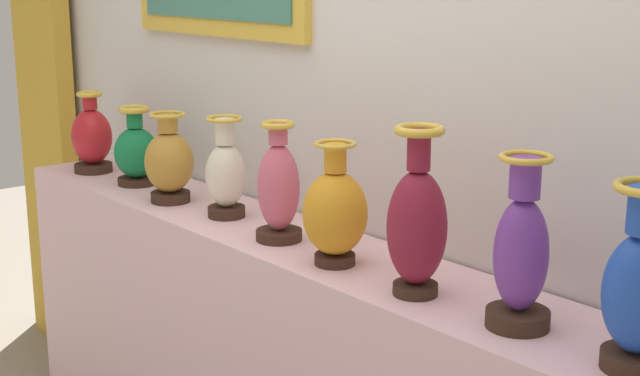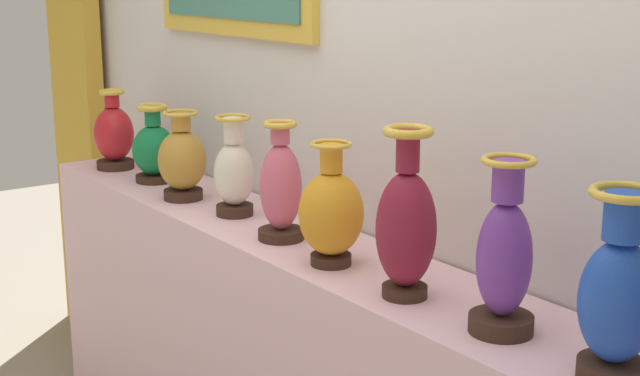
{
  "view_description": "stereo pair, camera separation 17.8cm",
  "coord_description": "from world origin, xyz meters",
  "px_view_note": "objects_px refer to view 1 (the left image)",
  "views": [
    {
      "loc": [
        1.91,
        -1.61,
        1.83
      ],
      "look_at": [
        0.0,
        0.0,
        1.23
      ],
      "focal_mm": 50.66,
      "sensor_mm": 36.0,
      "label": 1
    },
    {
      "loc": [
        2.02,
        -1.47,
        1.83
      ],
      "look_at": [
        0.0,
        0.0,
        1.23
      ],
      "focal_mm": 50.66,
      "sensor_mm": 36.0,
      "label": 2
    }
  ],
  "objects_px": {
    "vase_rose": "(279,189)",
    "vase_burgundy": "(417,223)",
    "vase_emerald": "(136,152)",
    "vase_amber": "(335,212)",
    "vase_crimson": "(92,138)",
    "vase_violet": "(521,255)",
    "vase_ivory": "(226,174)",
    "vase_ochre": "(169,163)"
  },
  "relations": [
    {
      "from": "vase_rose",
      "to": "vase_burgundy",
      "type": "xyz_separation_m",
      "value": [
        0.59,
        -0.02,
        0.03
      ]
    },
    {
      "from": "vase_emerald",
      "to": "vase_rose",
      "type": "relative_size",
      "value": 0.83
    },
    {
      "from": "vase_amber",
      "to": "vase_burgundy",
      "type": "distance_m",
      "value": 0.31
    },
    {
      "from": "vase_rose",
      "to": "vase_amber",
      "type": "bearing_deg",
      "value": -4.49
    },
    {
      "from": "vase_crimson",
      "to": "vase_violet",
      "type": "relative_size",
      "value": 0.81
    },
    {
      "from": "vase_ivory",
      "to": "vase_amber",
      "type": "xyz_separation_m",
      "value": [
        0.6,
        -0.05,
        0.01
      ]
    },
    {
      "from": "vase_ochre",
      "to": "vase_burgundy",
      "type": "height_order",
      "value": "vase_burgundy"
    },
    {
      "from": "vase_amber",
      "to": "vase_burgundy",
      "type": "xyz_separation_m",
      "value": [
        0.31,
        -0.0,
        0.04
      ]
    },
    {
      "from": "vase_ochre",
      "to": "vase_amber",
      "type": "distance_m",
      "value": 0.88
    },
    {
      "from": "vase_emerald",
      "to": "vase_ochre",
      "type": "xyz_separation_m",
      "value": [
        0.31,
        -0.04,
        0.01
      ]
    },
    {
      "from": "vase_rose",
      "to": "vase_amber",
      "type": "xyz_separation_m",
      "value": [
        0.28,
        -0.02,
        -0.01
      ]
    },
    {
      "from": "vase_ochre",
      "to": "vase_ivory",
      "type": "bearing_deg",
      "value": 7.49
    },
    {
      "from": "vase_crimson",
      "to": "vase_burgundy",
      "type": "height_order",
      "value": "vase_burgundy"
    },
    {
      "from": "vase_ochre",
      "to": "vase_burgundy",
      "type": "xyz_separation_m",
      "value": [
        1.19,
        -0.01,
        0.05
      ]
    },
    {
      "from": "vase_ochre",
      "to": "vase_violet",
      "type": "bearing_deg",
      "value": 0.5
    },
    {
      "from": "vase_ivory",
      "to": "vase_violet",
      "type": "relative_size",
      "value": 0.83
    },
    {
      "from": "vase_ochre",
      "to": "vase_rose",
      "type": "bearing_deg",
      "value": 1.03
    },
    {
      "from": "vase_emerald",
      "to": "vase_violet",
      "type": "bearing_deg",
      "value": -0.87
    },
    {
      "from": "vase_amber",
      "to": "vase_crimson",
      "type": "bearing_deg",
      "value": 179.13
    },
    {
      "from": "vase_violet",
      "to": "vase_ochre",
      "type": "bearing_deg",
      "value": -179.5
    },
    {
      "from": "vase_rose",
      "to": "vase_violet",
      "type": "distance_m",
      "value": 0.88
    },
    {
      "from": "vase_burgundy",
      "to": "vase_emerald",
      "type": "bearing_deg",
      "value": 177.97
    },
    {
      "from": "vase_ochre",
      "to": "vase_ivory",
      "type": "relative_size",
      "value": 0.95
    },
    {
      "from": "vase_emerald",
      "to": "vase_ochre",
      "type": "height_order",
      "value": "vase_ochre"
    },
    {
      "from": "vase_emerald",
      "to": "vase_amber",
      "type": "distance_m",
      "value": 1.19
    },
    {
      "from": "vase_crimson",
      "to": "vase_emerald",
      "type": "xyz_separation_m",
      "value": [
        0.3,
        0.03,
        -0.01
      ]
    },
    {
      "from": "vase_crimson",
      "to": "vase_ochre",
      "type": "distance_m",
      "value": 0.61
    },
    {
      "from": "vase_ivory",
      "to": "vase_burgundy",
      "type": "distance_m",
      "value": 0.9
    },
    {
      "from": "vase_violet",
      "to": "vase_crimson",
      "type": "bearing_deg",
      "value": -179.96
    },
    {
      "from": "vase_amber",
      "to": "vase_violet",
      "type": "xyz_separation_m",
      "value": [
        0.6,
        0.02,
        0.02
      ]
    },
    {
      "from": "vase_crimson",
      "to": "vase_emerald",
      "type": "relative_size",
      "value": 1.09
    },
    {
      "from": "vase_burgundy",
      "to": "vase_crimson",
      "type": "bearing_deg",
      "value": 179.23
    },
    {
      "from": "vase_ochre",
      "to": "vase_ivory",
      "type": "height_order",
      "value": "vase_ivory"
    },
    {
      "from": "vase_crimson",
      "to": "vase_ivory",
      "type": "distance_m",
      "value": 0.9
    },
    {
      "from": "vase_emerald",
      "to": "vase_violet",
      "type": "relative_size",
      "value": 0.74
    },
    {
      "from": "vase_crimson",
      "to": "vase_rose",
      "type": "relative_size",
      "value": 0.9
    },
    {
      "from": "vase_amber",
      "to": "vase_burgundy",
      "type": "relative_size",
      "value": 0.8
    },
    {
      "from": "vase_ochre",
      "to": "vase_violet",
      "type": "relative_size",
      "value": 0.78
    },
    {
      "from": "vase_rose",
      "to": "vase_violet",
      "type": "bearing_deg",
      "value": 0.14
    },
    {
      "from": "vase_ivory",
      "to": "vase_amber",
      "type": "bearing_deg",
      "value": -4.7
    },
    {
      "from": "vase_emerald",
      "to": "vase_violet",
      "type": "distance_m",
      "value": 1.79
    },
    {
      "from": "vase_amber",
      "to": "vase_ivory",
      "type": "bearing_deg",
      "value": 175.3
    }
  ]
}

